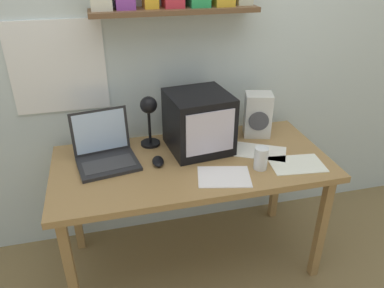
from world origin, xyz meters
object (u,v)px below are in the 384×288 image
(computer_mouse, at_px, (158,161))
(open_notebook, at_px, (297,164))
(juice_glass, at_px, (261,159))
(crt_monitor, at_px, (199,122))
(laptop, at_px, (105,150))
(space_heater, at_px, (258,115))
(loose_paper_near_monitor, at_px, (260,152))
(corner_desk, at_px, (192,171))
(desk_lamp, at_px, (149,113))
(loose_paper_near_laptop, at_px, (224,177))

(computer_mouse, relative_size, open_notebook, 0.37)
(juice_glass, bearing_deg, crt_monitor, 130.84)
(laptop, bearing_deg, open_notebook, -25.95)
(crt_monitor, relative_size, space_heater, 1.40)
(space_heater, height_order, loose_paper_near_monitor, space_heater)
(corner_desk, bearing_deg, desk_lamp, 134.80)
(corner_desk, relative_size, crt_monitor, 4.02)
(juice_glass, height_order, computer_mouse, juice_glass)
(computer_mouse, bearing_deg, open_notebook, -14.57)
(juice_glass, height_order, open_notebook, juice_glass)
(corner_desk, relative_size, laptop, 4.26)
(corner_desk, height_order, space_heater, space_heater)
(juice_glass, height_order, loose_paper_near_monitor, juice_glass)
(loose_paper_near_laptop, relative_size, open_notebook, 1.00)
(space_heater, relative_size, loose_paper_near_laptop, 0.88)
(open_notebook, bearing_deg, loose_paper_near_monitor, 128.15)
(open_notebook, bearing_deg, juice_glass, 176.11)
(desk_lamp, bearing_deg, crt_monitor, -8.08)
(space_heater, relative_size, loose_paper_near_monitor, 0.79)
(loose_paper_near_laptop, xyz_separation_m, loose_paper_near_monitor, (0.27, 0.19, 0.00))
(juice_glass, distance_m, loose_paper_near_laptop, 0.21)
(juice_glass, bearing_deg, open_notebook, -3.89)
(loose_paper_near_laptop, bearing_deg, desk_lamp, 128.41)
(space_heater, bearing_deg, crt_monitor, -152.22)
(juice_glass, bearing_deg, loose_paper_near_monitor, 66.70)
(laptop, xyz_separation_m, open_notebook, (0.97, -0.29, -0.06))
(crt_monitor, bearing_deg, open_notebook, -40.41)
(crt_monitor, xyz_separation_m, laptop, (-0.51, -0.02, -0.10))
(crt_monitor, relative_size, computer_mouse, 3.30)
(open_notebook, bearing_deg, loose_paper_near_laptop, -177.11)
(crt_monitor, height_order, space_heater, crt_monitor)
(loose_paper_near_laptop, bearing_deg, loose_paper_near_monitor, 34.93)
(crt_monitor, relative_size, open_notebook, 1.23)
(crt_monitor, bearing_deg, space_heater, 5.04)
(desk_lamp, relative_size, loose_paper_near_laptop, 1.06)
(computer_mouse, bearing_deg, loose_paper_near_monitor, -1.25)
(juice_glass, height_order, space_heater, space_heater)
(desk_lamp, height_order, space_heater, desk_lamp)
(desk_lamp, height_order, juice_glass, desk_lamp)
(loose_paper_near_laptop, distance_m, loose_paper_near_monitor, 0.33)
(laptop, relative_size, loose_paper_near_monitor, 1.04)
(open_notebook, bearing_deg, laptop, 163.49)
(crt_monitor, relative_size, loose_paper_near_laptop, 1.23)
(loose_paper_near_monitor, bearing_deg, loose_paper_near_laptop, -145.07)
(desk_lamp, bearing_deg, laptop, -157.27)
(juice_glass, relative_size, open_notebook, 0.40)
(corner_desk, height_order, computer_mouse, computer_mouse)
(crt_monitor, distance_m, computer_mouse, 0.31)
(desk_lamp, relative_size, loose_paper_near_monitor, 0.95)
(juice_glass, relative_size, loose_paper_near_monitor, 0.36)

